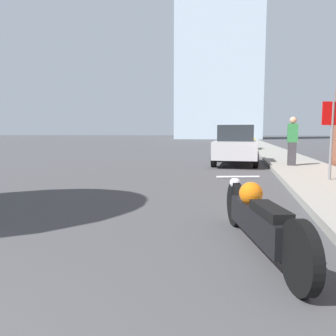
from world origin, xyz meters
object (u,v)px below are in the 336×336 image
(stop_sign, at_px, (332,127))
(pedestrian, at_px, (292,140))
(parked_car_yellow, at_px, (240,140))
(parked_car_silver, at_px, (236,145))
(parked_car_green, at_px, (239,137))
(parked_car_white, at_px, (238,136))
(motorcycle, at_px, (258,218))
(parked_car_black, at_px, (239,138))

(stop_sign, bearing_deg, pedestrian, 95.82)
(parked_car_yellow, height_order, stop_sign, stop_sign)
(parked_car_silver, xyz_separation_m, pedestrian, (2.10, -1.52, 0.25))
(parked_car_green, distance_m, parked_car_white, 11.90)
(parked_car_silver, bearing_deg, stop_sign, -64.07)
(motorcycle, xyz_separation_m, parked_car_black, (-0.27, 33.00, 0.49))
(parked_car_silver, xyz_separation_m, parked_car_white, (-0.11, 45.05, -0.00))
(parked_car_silver, bearing_deg, parked_car_black, 90.62)
(parked_car_silver, relative_size, stop_sign, 2.13)
(parked_car_yellow, height_order, parked_car_white, same)
(parked_car_yellow, xyz_separation_m, parked_car_green, (-0.08, 20.99, -0.03))
(motorcycle, bearing_deg, parked_car_green, 74.84)
(parked_car_white, height_order, pedestrian, pedestrian)
(parked_car_white, xyz_separation_m, stop_sign, (2.60, -50.38, 0.69))
(parked_car_white, bearing_deg, parked_car_silver, -89.03)
(stop_sign, xyz_separation_m, pedestrian, (-0.39, 3.81, -0.43))
(motorcycle, distance_m, parked_car_silver, 10.70)
(parked_car_green, distance_m, pedestrian, 34.73)
(motorcycle, xyz_separation_m, parked_car_white, (-0.49, 55.73, 0.46))
(motorcycle, relative_size, parked_car_silver, 0.62)
(parked_car_black, distance_m, stop_sign, 27.76)
(parked_car_black, bearing_deg, parked_car_white, 86.09)
(parked_car_silver, relative_size, pedestrian, 2.36)
(parked_car_white, relative_size, stop_sign, 2.22)
(parked_car_yellow, bearing_deg, pedestrian, -84.59)
(stop_sign, distance_m, pedestrian, 3.85)
(parked_car_green, bearing_deg, pedestrian, -87.57)
(stop_sign, bearing_deg, parked_car_white, 92.95)
(pedestrian, bearing_deg, parked_car_black, 94.77)
(pedestrian, bearing_deg, parked_car_yellow, 97.73)
(parked_car_yellow, height_order, pedestrian, pedestrian)
(parked_car_black, relative_size, pedestrian, 2.21)
(parked_car_yellow, relative_size, parked_car_white, 0.97)
(parked_car_black, bearing_deg, pedestrian, -89.68)
(parked_car_yellow, distance_m, parked_car_green, 20.99)
(parked_car_yellow, bearing_deg, motorcycle, -91.98)
(parked_car_black, height_order, pedestrian, pedestrian)
(motorcycle, distance_m, parked_car_white, 55.74)
(pedestrian, bearing_deg, parked_car_white, 92.71)
(parked_car_white, distance_m, pedestrian, 46.63)
(motorcycle, distance_m, pedestrian, 9.35)
(parked_car_silver, height_order, parked_car_white, parked_car_silver)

